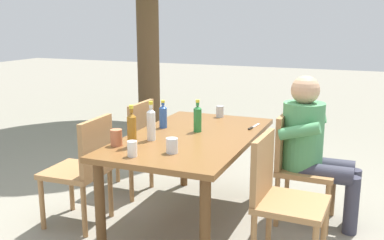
{
  "coord_description": "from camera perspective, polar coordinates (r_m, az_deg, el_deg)",
  "views": [
    {
      "loc": [
        -3.07,
        -1.25,
        1.59
      ],
      "look_at": [
        0.0,
        0.0,
        0.84
      ],
      "focal_mm": 41.42,
      "sensor_mm": 36.0,
      "label": 1
    }
  ],
  "objects": [
    {
      "name": "ground_plane",
      "position": [
        3.67,
        -0.0,
        -12.9
      ],
      "size": [
        24.0,
        24.0,
        0.0
      ],
      "primitive_type": "plane",
      "color": "gray"
    },
    {
      "name": "dining_table",
      "position": [
        3.45,
        -0.0,
        -3.35
      ],
      "size": [
        1.6,
        0.92,
        0.72
      ],
      "color": "brown",
      "rests_on": "ground_plane"
    },
    {
      "name": "chair_near_right",
      "position": [
        3.63,
        13.41,
        -5.25
      ],
      "size": [
        0.45,
        0.45,
        0.87
      ],
      "color": "#A37547",
      "rests_on": "ground_plane"
    },
    {
      "name": "chair_near_left",
      "position": [
        2.97,
        11.2,
        -9.32
      ],
      "size": [
        0.46,
        0.46,
        0.87
      ],
      "color": "#A37547",
      "rests_on": "ground_plane"
    },
    {
      "name": "chair_far_left",
      "position": [
        3.55,
        -13.73,
        -5.72
      ],
      "size": [
        0.45,
        0.45,
        0.87
      ],
      "color": "#A37547",
      "rests_on": "ground_plane"
    },
    {
      "name": "chair_far_right",
      "position": [
        4.12,
        -7.92,
        -2.87
      ],
      "size": [
        0.44,
        0.44,
        0.87
      ],
      "color": "#A37547",
      "rests_on": "ground_plane"
    },
    {
      "name": "person_in_white_shirt",
      "position": [
        3.57,
        15.27,
        -2.88
      ],
      "size": [
        0.47,
        0.61,
        1.18
      ],
      "color": "#4C935B",
      "rests_on": "ground_plane"
    },
    {
      "name": "bottle_blue",
      "position": [
        3.64,
        -3.74,
        0.52
      ],
      "size": [
        0.06,
        0.06,
        0.23
      ],
      "color": "#2D56A3",
      "rests_on": "dining_table"
    },
    {
      "name": "bottle_amber",
      "position": [
        3.1,
        -7.76,
        -1.17
      ],
      "size": [
        0.06,
        0.06,
        0.3
      ],
      "color": "#996019",
      "rests_on": "dining_table"
    },
    {
      "name": "bottle_clear",
      "position": [
        3.27,
        -5.28,
        -0.45
      ],
      "size": [
        0.06,
        0.06,
        0.29
      ],
      "color": "white",
      "rests_on": "dining_table"
    },
    {
      "name": "bottle_green",
      "position": [
        3.5,
        0.79,
        0.25
      ],
      "size": [
        0.06,
        0.06,
        0.26
      ],
      "color": "#287A38",
      "rests_on": "dining_table"
    },
    {
      "name": "cup_terracotta",
      "position": [
        3.17,
        -9.72,
        -2.24
      ],
      "size": [
        0.08,
        0.08,
        0.12
      ],
      "primitive_type": "cylinder",
      "color": "#BC6B47",
      "rests_on": "dining_table"
    },
    {
      "name": "cup_glass",
      "position": [
        2.96,
        -2.6,
        -3.31
      ],
      "size": [
        0.08,
        0.08,
        0.1
      ],
      "primitive_type": "cylinder",
      "color": "silver",
      "rests_on": "dining_table"
    },
    {
      "name": "cup_steel",
      "position": [
        4.05,
        3.62,
        1.1
      ],
      "size": [
        0.07,
        0.07,
        0.1
      ],
      "primitive_type": "cylinder",
      "color": "#B2B7BC",
      "rests_on": "dining_table"
    },
    {
      "name": "cup_white",
      "position": [
        2.91,
        -7.7,
        -3.69
      ],
      "size": [
        0.06,
        0.06,
        0.1
      ],
      "primitive_type": "cylinder",
      "color": "white",
      "rests_on": "dining_table"
    },
    {
      "name": "table_knife",
      "position": [
        3.7,
        7.89,
        -0.9
      ],
      "size": [
        0.24,
        0.04,
        0.01
      ],
      "color": "silver",
      "rests_on": "dining_table"
    },
    {
      "name": "backpack_by_near_side",
      "position": [
        4.87,
        0.89,
        -3.46
      ],
      "size": [
        0.3,
        0.23,
        0.48
      ],
      "color": "maroon",
      "rests_on": "ground_plane"
    }
  ]
}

